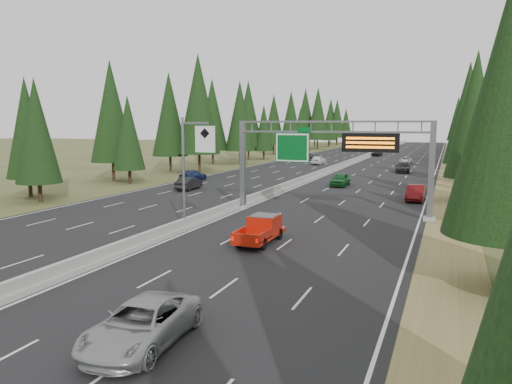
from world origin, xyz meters
TOP-DOWN VIEW (x-y plane):
  - road at (0.00, 80.00)m, footprint 32.00×260.00m
  - shoulder_right at (17.80, 80.00)m, footprint 3.60×260.00m
  - shoulder_left at (-17.80, 80.00)m, footprint 3.60×260.00m
  - median_barrier at (0.00, 80.00)m, footprint 0.70×260.00m
  - sign_gantry at (8.92, 34.88)m, footprint 16.75×0.98m
  - hov_sign_pole at (0.58, 24.97)m, footprint 2.80×0.50m
  - tree_row_right at (21.90, 62.94)m, footprint 11.66×241.80m
  - tree_row_left at (-22.20, 75.23)m, footprint 11.86×241.69m
  - silver_minivan at (7.90, 8.00)m, footprint 2.83×5.56m
  - red_pickup at (6.44, 23.68)m, footprint 1.84×5.14m
  - car_ahead_green at (5.15, 54.32)m, footprint 1.87×4.65m
  - car_ahead_dkred at (14.50, 45.41)m, footprint 1.69×4.69m
  - car_ahead_dkgrey at (10.72, 74.84)m, footprint 2.61×5.48m
  - car_ahead_white at (9.72, 92.46)m, footprint 2.36×4.75m
  - car_ahead_far at (1.50, 114.12)m, footprint 2.21×4.76m
  - car_onc_near at (-10.43, 44.57)m, footprint 1.76×4.47m
  - car_onc_blue at (-14.26, 52.63)m, footprint 2.22×4.97m
  - car_onc_white at (-5.44, 85.36)m, footprint 2.25×4.94m
  - car_onc_far at (-9.75, 95.91)m, footprint 2.72×5.11m

SIDE VIEW (x-z plane):
  - shoulder_right at x=17.80m, z-range 0.00..0.06m
  - shoulder_left at x=-17.80m, z-range 0.00..0.06m
  - road at x=0.00m, z-range 0.00..0.08m
  - median_barrier at x=0.00m, z-range -0.01..0.84m
  - car_ahead_white at x=9.72m, z-range 0.08..1.37m
  - car_onc_far at x=-9.75m, z-range 0.08..1.45m
  - car_onc_blue at x=-14.26m, z-range 0.08..1.50m
  - car_onc_near at x=-10.43m, z-range 0.08..1.53m
  - silver_minivan at x=7.90m, z-range 0.08..1.58m
  - car_ahead_dkred at x=14.50m, z-range 0.08..1.62m
  - car_ahead_dkgrey at x=10.72m, z-range 0.08..1.62m
  - car_ahead_far at x=1.50m, z-range 0.08..1.66m
  - car_ahead_green at x=5.15m, z-range 0.08..1.66m
  - car_onc_white at x=-5.44m, z-range 0.08..1.72m
  - red_pickup at x=6.44m, z-range 0.17..1.85m
  - hov_sign_pole at x=0.58m, z-range 0.72..8.72m
  - sign_gantry at x=8.92m, z-range 1.37..9.17m
  - tree_row_right at x=21.90m, z-range -0.01..18.02m
  - tree_row_left at x=-22.20m, z-range -0.07..18.37m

